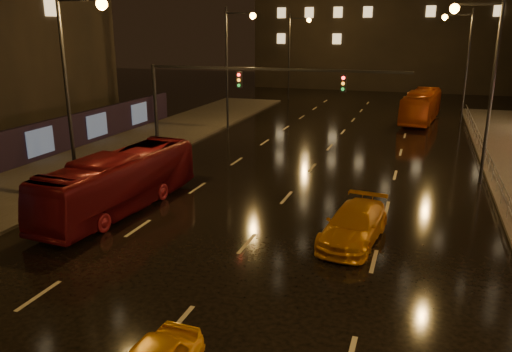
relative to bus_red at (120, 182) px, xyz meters
The scene contains 7 objects.
ground 10.85m from the bus_red, 49.42° to the left, with size 140.00×140.00×0.00m, color black.
sidewalk_left 7.35m from the bus_red, 153.98° to the left, with size 7.00×70.00×0.15m, color #38332D.
traffic_signal 9.04m from the bus_red, 76.65° to the left, with size 15.31×0.32×6.20m.
railing_right 18.28m from the bus_red, 19.74° to the left, with size 0.05×56.00×1.00m.
bus_red is the anchor object (origin of this frame).
bus_curb 32.25m from the bus_red, 66.20° to the left, with size 2.40×10.24×2.85m, color #A53F10.
taxi_far 11.02m from the bus_red, ahead, with size 2.00×4.93×1.43m, color orange.
Camera 1 is at (6.23, -7.34, 8.25)m, focal length 35.00 mm.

